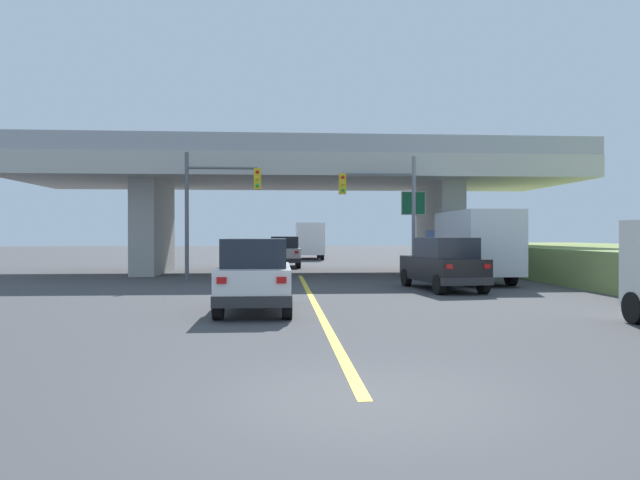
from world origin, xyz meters
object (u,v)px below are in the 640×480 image
Objects in this scene: semi_truck_distant at (309,240)px; traffic_signal_farside at (212,199)px; suv_crossing at (443,264)px; sedan_oncoming at (284,252)px; highway_sign at (413,213)px; traffic_signal_nearside at (389,202)px; suv_lead at (255,275)px; box_truck at (472,245)px.

traffic_signal_farside is at bearing -102.73° from semi_truck_distant.
sedan_oncoming is (-5.95, 16.97, 0.00)m from suv_crossing.
traffic_signal_farside is 1.27× the size of highway_sign.
traffic_signal_nearside is (-1.16, 5.17, 2.65)m from suv_crossing.
highway_sign is (7.73, 14.40, 2.28)m from suv_lead.
box_truck is at bearing 51.47° from suv_crossing.
box_truck is at bearing -20.90° from traffic_signal_nearside.
semi_truck_distant reaches higher than suv_lead.
box_truck is at bearing -3.75° from traffic_signal_farside.
highway_sign is at bearing 59.74° from traffic_signal_nearside.
suv_lead is 11.11m from traffic_signal_farside.
highway_sign is (1.93, 3.31, -0.38)m from traffic_signal_nearside.
sedan_oncoming is 0.69× the size of semi_truck_distant.
sedan_oncoming is at bearing -100.22° from semi_truck_distant.
semi_truck_distant is (-3.65, 29.75, 0.63)m from suv_crossing.
traffic_signal_nearside is (-3.53, 1.35, 2.01)m from box_truck.
suv_lead is 0.76× the size of traffic_signal_nearside.
highway_sign reaches higher than sedan_oncoming.
box_truck reaches higher than suv_crossing.
traffic_signal_farside is (-8.17, -0.58, 0.05)m from traffic_signal_nearside.
traffic_signal_nearside is 0.86× the size of semi_truck_distant.
sedan_oncoming is 13.00m from semi_truck_distant.
sedan_oncoming is at bearing 122.32° from box_truck.
suv_crossing and sedan_oncoming have the same top height.
highway_sign is at bearing 61.76° from suv_lead.
traffic_signal_farside is at bearing -158.93° from highway_sign.
highway_sign reaches higher than suv_crossing.
sedan_oncoming is (1.01, 22.90, 0.00)m from suv_lead.
sedan_oncoming is 11.07m from highway_sign.
sedan_oncoming is 13.12m from traffic_signal_farside.
box_truck is (2.37, 3.82, 0.65)m from suv_crossing.
semi_truck_distant is at bearing 101.73° from highway_sign.
traffic_signal_farside is (-2.37, 10.51, 2.71)m from suv_lead.
traffic_signal_nearside is at bearing -84.23° from semi_truck_distant.
highway_sign reaches higher than box_truck.
box_truck is 1.28× the size of traffic_signal_nearside.
traffic_signal_nearside is at bearing 159.10° from box_truck.
traffic_signal_farside reaches higher than suv_crossing.
suv_lead is at bearing -118.24° from highway_sign.
box_truck is 5.19m from highway_sign.
traffic_signal_farside is (-11.71, 0.77, 2.06)m from box_truck.
suv_lead is 0.91× the size of suv_crossing.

